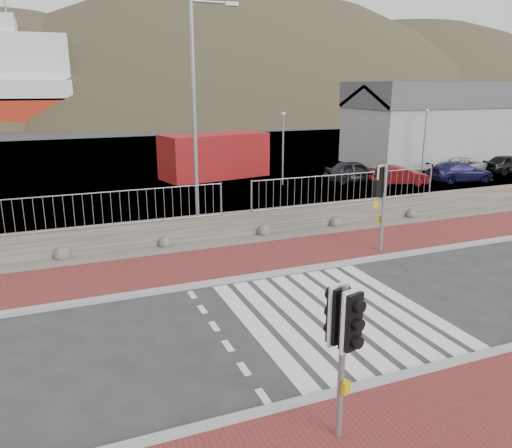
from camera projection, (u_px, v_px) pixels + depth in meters
name	position (u px, v px, depth m)	size (l,w,h in m)	color
ground	(334.00, 314.00, 12.51)	(220.00, 220.00, 0.00)	#28282B
sidewalk_near	(495.00, 439.00, 8.04)	(40.00, 4.00, 0.08)	maroon
sidewalk_far	(264.00, 257.00, 16.51)	(40.00, 3.00, 0.08)	maroon
kerb_near	(413.00, 374.00, 9.82)	(40.00, 0.25, 0.12)	gray
kerb_far	(284.00, 272.00, 15.17)	(40.00, 0.25, 0.12)	gray
zebra_crossing	(334.00, 314.00, 12.51)	(4.62, 5.60, 0.01)	silver
gravel_strip	(243.00, 241.00, 18.30)	(40.00, 1.50, 0.06)	#59544C
stone_wall	(235.00, 225.00, 18.90)	(40.00, 0.60, 0.90)	#4C463E
railing	(236.00, 190.00, 18.40)	(18.07, 0.07, 1.22)	gray
quay	(142.00, 162.00, 37.41)	(120.00, 40.00, 0.50)	#4C4C4F
water	(98.00, 127.00, 68.64)	(220.00, 50.00, 0.05)	#3F4C54
harbor_building	(432.00, 122.00, 36.75)	(12.20, 6.20, 5.80)	#9E9E99
hills_backdrop	(131.00, 234.00, 99.57)	(254.00, 90.00, 100.00)	#32341F
traffic_signal_near	(343.00, 330.00, 7.58)	(0.43, 0.32, 2.68)	gray
traffic_signal_far	(384.00, 190.00, 16.62)	(0.74, 0.36, 3.02)	gray
streetlight	(198.00, 108.00, 18.07)	(1.79, 0.24, 8.44)	gray
shipping_container	(215.00, 156.00, 30.85)	(6.48, 2.70, 2.70)	maroon
car_a	(356.00, 171.00, 29.58)	(1.48, 3.69, 1.26)	black
car_b	(399.00, 176.00, 28.65)	(1.15, 3.30, 1.09)	#600D11
car_c	(460.00, 172.00, 29.73)	(1.61, 3.95, 1.15)	#141239
car_d	(465.00, 166.00, 32.23)	(1.81, 3.92, 1.09)	#A2A2A2
car_e	(510.00, 164.00, 32.50)	(1.44, 3.58, 1.22)	black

